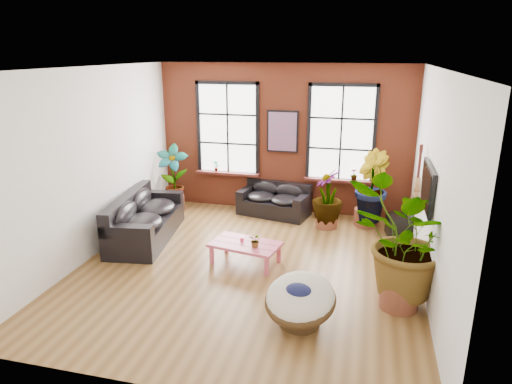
# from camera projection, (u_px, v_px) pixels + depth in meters

# --- Properties ---
(room) EXTENTS (6.04, 6.54, 3.54)m
(room) POSITION_uv_depth(u_px,v_px,m) (250.00, 172.00, 7.90)
(room) COLOR brown
(room) RESTS_ON ground
(sofa_back) EXTENTS (1.77, 1.12, 0.76)m
(sofa_back) POSITION_uv_depth(u_px,v_px,m) (275.00, 200.00, 10.87)
(sofa_back) COLOR black
(sofa_back) RESTS_ON ground
(sofa_left) EXTENTS (1.32, 2.48, 0.93)m
(sofa_left) POSITION_uv_depth(u_px,v_px,m) (143.00, 219.00, 9.43)
(sofa_left) COLOR black
(sofa_left) RESTS_ON ground
(coffee_table) EXTENTS (1.35, 0.93, 0.48)m
(coffee_table) POSITION_uv_depth(u_px,v_px,m) (245.00, 245.00, 8.35)
(coffee_table) COLOR #CB4968
(coffee_table) RESTS_ON ground
(papasan_chair) EXTENTS (1.21, 1.22, 0.76)m
(papasan_chair) POSITION_uv_depth(u_px,v_px,m) (300.00, 300.00, 6.45)
(papasan_chair) COLOR #452F18
(papasan_chair) RESTS_ON ground
(poster) EXTENTS (0.74, 0.06, 0.98)m
(poster) POSITION_uv_depth(u_px,v_px,m) (283.00, 132.00, 10.65)
(poster) COLOR black
(poster) RESTS_ON room
(tv_wall_unit) EXTENTS (0.13, 1.86, 1.20)m
(tv_wall_unit) POSITION_uv_depth(u_px,v_px,m) (424.00, 188.00, 7.70)
(tv_wall_unit) COLOR black
(tv_wall_unit) RESTS_ON room
(media_box) EXTENTS (0.61, 0.53, 0.45)m
(media_box) POSITION_uv_depth(u_px,v_px,m) (400.00, 225.00, 9.64)
(media_box) COLOR black
(media_box) RESTS_ON ground
(pot_back_left) EXTENTS (0.54, 0.54, 0.38)m
(pot_back_left) POSITION_uv_depth(u_px,v_px,m) (174.00, 202.00, 11.21)
(pot_back_left) COLOR brown
(pot_back_left) RESTS_ON ground
(pot_back_right) EXTENTS (0.69, 0.69, 0.38)m
(pot_back_right) POSITION_uv_depth(u_px,v_px,m) (366.00, 217.00, 10.22)
(pot_back_right) COLOR brown
(pot_back_right) RESTS_ON ground
(pot_right_wall) EXTENTS (0.75, 0.75, 0.42)m
(pot_right_wall) POSITION_uv_depth(u_px,v_px,m) (399.00, 295.00, 6.94)
(pot_right_wall) COLOR brown
(pot_right_wall) RESTS_ON ground
(pot_mid) EXTENTS (0.51, 0.51, 0.35)m
(pot_mid) POSITION_uv_depth(u_px,v_px,m) (327.00, 220.00, 10.11)
(pot_mid) COLOR brown
(pot_mid) RESTS_ON ground
(floor_plant_back_left) EXTENTS (0.85, 0.64, 1.46)m
(floor_plant_back_left) POSITION_uv_depth(u_px,v_px,m) (173.00, 175.00, 11.04)
(floor_plant_back_left) COLOR #1E631A
(floor_plant_back_left) RESTS_ON ground
(floor_plant_back_right) EXTENTS (0.91, 1.02, 1.56)m
(floor_plant_back_right) POSITION_uv_depth(u_px,v_px,m) (370.00, 186.00, 9.96)
(floor_plant_back_right) COLOR #1E631A
(floor_plant_back_right) RESTS_ON ground
(floor_plant_right_wall) EXTENTS (2.14, 2.14, 1.80)m
(floor_plant_right_wall) POSITION_uv_depth(u_px,v_px,m) (406.00, 243.00, 6.71)
(floor_plant_right_wall) COLOR #1E631A
(floor_plant_right_wall) RESTS_ON ground
(floor_plant_mid) EXTENTS (0.74, 0.74, 1.18)m
(floor_plant_mid) POSITION_uv_depth(u_px,v_px,m) (328.00, 196.00, 9.94)
(floor_plant_mid) COLOR #1E631A
(floor_plant_mid) RESTS_ON ground
(table_plant) EXTENTS (0.29, 0.27, 0.26)m
(table_plant) POSITION_uv_depth(u_px,v_px,m) (256.00, 240.00, 8.12)
(table_plant) COLOR #1E631A
(table_plant) RESTS_ON coffee_table
(sill_plant_left) EXTENTS (0.17, 0.17, 0.27)m
(sill_plant_left) POSITION_uv_depth(u_px,v_px,m) (216.00, 166.00, 11.26)
(sill_plant_left) COLOR #1E631A
(sill_plant_left) RESTS_ON room
(sill_plant_right) EXTENTS (0.19, 0.19, 0.27)m
(sill_plant_right) POSITION_uv_depth(u_px,v_px,m) (354.00, 174.00, 10.49)
(sill_plant_right) COLOR #1E631A
(sill_plant_right) RESTS_ON room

